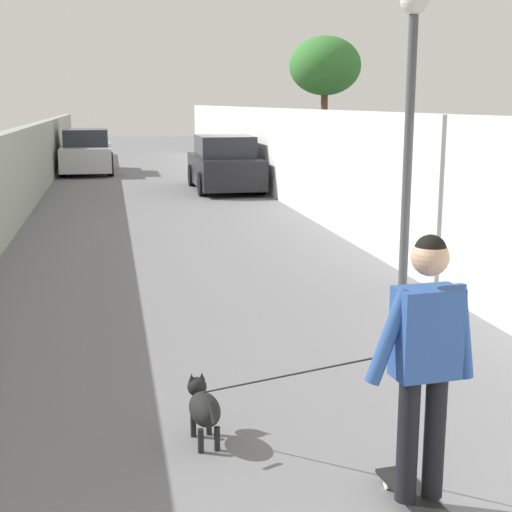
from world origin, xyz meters
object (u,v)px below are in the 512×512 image
at_px(tree_right_mid, 325,67).
at_px(person_skateboarder, 426,349).
at_px(car_near, 225,165).
at_px(car_far, 87,153).
at_px(skateboard, 418,500).
at_px(dog, 204,407).
at_px(lamp_post, 411,84).

relative_size(tree_right_mid, person_skateboarder, 2.59).
bearing_deg(tree_right_mid, car_near, 76.07).
bearing_deg(car_far, person_skateboarder, -173.52).
relative_size(skateboard, dog, 0.54).
height_order(tree_right_mid, dog, tree_right_mid).
height_order(skateboard, person_skateboarder, person_skateboarder).
bearing_deg(lamp_post, car_near, 2.92).
height_order(skateboard, car_far, car_far).
relative_size(skateboard, person_skateboarder, 0.50).
height_order(lamp_post, skateboard, lamp_post).
bearing_deg(person_skateboarder, lamp_post, -21.21).
height_order(car_near, car_far, same).
distance_m(tree_right_mid, car_far, 9.91).
relative_size(skateboard, car_near, 0.20).
relative_size(tree_right_mid, car_near, 1.06).
relative_size(tree_right_mid, car_far, 0.97).
xyz_separation_m(lamp_post, skateboard, (-5.12, 1.99, -2.63)).
distance_m(dog, car_near, 15.90).
height_order(lamp_post, car_far, lamp_post).
xyz_separation_m(tree_right_mid, lamp_post, (-11.07, 2.11, -0.72)).
bearing_deg(car_near, dog, 170.73).
bearing_deg(dog, car_far, 3.78).
height_order(tree_right_mid, skateboard, tree_right_mid).
height_order(lamp_post, person_skateboarder, lamp_post).
xyz_separation_m(tree_right_mid, car_far, (6.77, 6.71, -2.70)).
bearing_deg(dog, skateboard, -135.20).
bearing_deg(car_far, dog, -176.22).
bearing_deg(lamp_post, tree_right_mid, -10.80).
bearing_deg(person_skateboarder, car_far, 6.48).
bearing_deg(tree_right_mid, lamp_post, 169.20).
bearing_deg(dog, tree_right_mid, -19.35).
bearing_deg(tree_right_mid, skateboard, 165.79).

